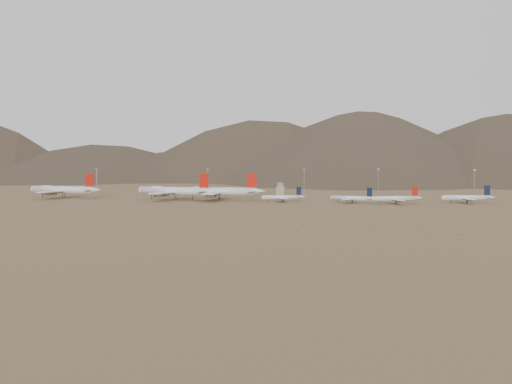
% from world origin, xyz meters
% --- Properties ---
extents(ground, '(3000.00, 3000.00, 0.00)m').
position_xyz_m(ground, '(0.00, 0.00, 0.00)').
color(ground, '#916E4B').
rests_on(ground, ground).
extents(mountain_ridge, '(4400.00, 1000.00, 300.00)m').
position_xyz_m(mountain_ridge, '(0.00, 900.00, 150.00)').
color(mountain_ridge, brown).
rests_on(mountain_ridge, ground).
extents(widebody_west, '(74.79, 57.96, 22.26)m').
position_xyz_m(widebody_west, '(-156.29, 31.27, 7.67)').
color(widebody_west, white).
rests_on(widebody_west, ground).
extents(widebody_centre, '(76.76, 60.22, 23.10)m').
position_xyz_m(widebody_centre, '(-49.26, 29.04, 7.96)').
color(widebody_centre, white).
rests_on(widebody_centre, ground).
extents(widebody_east, '(77.27, 59.17, 22.94)m').
position_xyz_m(widebody_east, '(-10.48, 32.34, 7.91)').
color(widebody_east, white).
rests_on(widebody_east, ground).
extents(narrowbody_a, '(35.40, 26.54, 12.29)m').
position_xyz_m(narrowbody_a, '(47.13, 24.26, 3.99)').
color(narrowbody_a, white).
rests_on(narrowbody_a, ground).
extents(narrowbody_b, '(37.63, 27.93, 12.80)m').
position_xyz_m(narrowbody_b, '(103.81, 21.46, 4.16)').
color(narrowbody_b, white).
rests_on(narrowbody_b, ground).
extents(narrowbody_c, '(40.64, 30.32, 13.97)m').
position_xyz_m(narrowbody_c, '(137.92, 19.74, 4.53)').
color(narrowbody_c, white).
rests_on(narrowbody_c, ground).
extents(narrowbody_d, '(43.01, 31.60, 14.40)m').
position_xyz_m(narrowbody_d, '(193.82, 38.58, 4.67)').
color(narrowbody_d, white).
rests_on(narrowbody_d, ground).
extents(control_tower, '(8.00, 8.00, 12.00)m').
position_xyz_m(control_tower, '(30.00, 120.00, 5.32)').
color(control_tower, tan).
rests_on(control_tower, ground).
extents(mast_far_west, '(2.00, 0.60, 25.70)m').
position_xyz_m(mast_far_west, '(-171.65, 126.48, 14.20)').
color(mast_far_west, gray).
rests_on(mast_far_west, ground).
extents(mast_west, '(2.00, 0.60, 25.70)m').
position_xyz_m(mast_west, '(-48.32, 129.26, 14.20)').
color(mast_west, gray).
rests_on(mast_west, ground).
extents(mast_centre, '(2.00, 0.60, 25.70)m').
position_xyz_m(mast_centre, '(53.75, 115.91, 14.20)').
color(mast_centre, gray).
rests_on(mast_centre, ground).
extents(mast_east, '(2.00, 0.60, 25.70)m').
position_xyz_m(mast_east, '(125.21, 147.66, 14.20)').
color(mast_east, gray).
rests_on(mast_east, ground).
extents(mast_far_east, '(2.00, 0.60, 25.70)m').
position_xyz_m(mast_far_east, '(211.96, 118.51, 14.20)').
color(mast_far_east, gray).
rests_on(mast_far_east, ground).
extents(desert_scrub, '(357.28, 161.14, 0.88)m').
position_xyz_m(desert_scrub, '(5.45, -91.70, 0.32)').
color(desert_scrub, olive).
rests_on(desert_scrub, ground).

